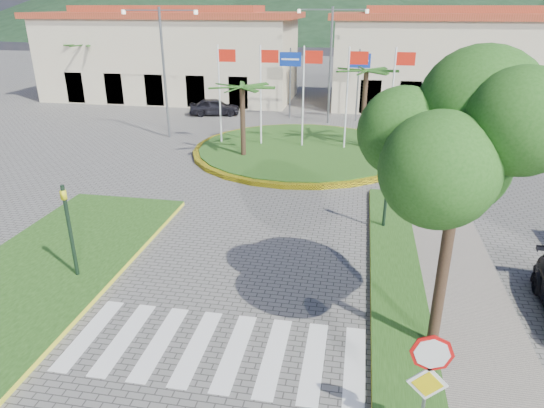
% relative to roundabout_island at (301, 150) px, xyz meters
% --- Properties ---
extents(median_left, '(5.00, 14.00, 0.18)m').
position_rel_roundabout_island_xyz_m(median_left, '(-6.50, -16.00, -0.08)').
color(median_left, '#1C4012').
rests_on(median_left, ground).
extents(crosswalk, '(8.00, 3.00, 0.01)m').
position_rel_roundabout_island_xyz_m(crosswalk, '(-0.00, -18.00, -0.16)').
color(crosswalk, silver).
rests_on(crosswalk, ground).
extents(roundabout_island, '(12.70, 12.70, 6.00)m').
position_rel_roundabout_island_xyz_m(roundabout_island, '(0.00, 0.00, 0.00)').
color(roundabout_island, yellow).
rests_on(roundabout_island, ground).
extents(stop_sign, '(0.80, 0.11, 2.65)m').
position_rel_roundabout_island_xyz_m(stop_sign, '(4.90, -20.04, 1.62)').
color(stop_sign, slate).
rests_on(stop_sign, ground).
extents(deciduous_tree, '(3.60, 3.60, 6.80)m').
position_rel_roundabout_island_xyz_m(deciduous_tree, '(5.50, -17.00, 5.01)').
color(deciduous_tree, black).
rests_on(deciduous_tree, ground).
extents(traffic_light_left, '(0.15, 0.18, 3.20)m').
position_rel_roundabout_island_xyz_m(traffic_light_left, '(-5.20, -15.50, 1.77)').
color(traffic_light_left, black).
rests_on(traffic_light_left, ground).
extents(traffic_light_right, '(0.15, 0.18, 3.20)m').
position_rel_roundabout_island_xyz_m(traffic_light_right, '(4.50, -10.00, 1.77)').
color(traffic_light_right, black).
rests_on(traffic_light_right, ground).
extents(traffic_light_far, '(0.18, 0.15, 3.20)m').
position_rel_roundabout_island_xyz_m(traffic_light_far, '(8.00, 4.00, 1.77)').
color(traffic_light_far, black).
rests_on(traffic_light_far, ground).
extents(direction_sign_west, '(1.60, 0.14, 5.20)m').
position_rel_roundabout_island_xyz_m(direction_sign_west, '(-2.00, 8.97, 3.36)').
color(direction_sign_west, slate).
rests_on(direction_sign_west, ground).
extents(direction_sign_east, '(1.60, 0.14, 5.20)m').
position_rel_roundabout_island_xyz_m(direction_sign_east, '(3.00, 8.97, 3.36)').
color(direction_sign_east, slate).
rests_on(direction_sign_east, ground).
extents(street_lamp_centre, '(4.80, 0.16, 8.00)m').
position_rel_roundabout_island_xyz_m(street_lamp_centre, '(1.00, 8.00, 4.33)').
color(street_lamp_centre, slate).
rests_on(street_lamp_centre, ground).
extents(street_lamp_west, '(4.80, 0.16, 8.00)m').
position_rel_roundabout_island_xyz_m(street_lamp_west, '(-9.00, 2.00, 4.33)').
color(street_lamp_west, slate).
rests_on(street_lamp_west, ground).
extents(building_left, '(23.32, 9.54, 8.05)m').
position_rel_roundabout_island_xyz_m(building_left, '(-14.00, 16.00, 3.73)').
color(building_left, beige).
rests_on(building_left, ground).
extents(building_right, '(19.08, 9.54, 8.05)m').
position_rel_roundabout_island_xyz_m(building_right, '(10.00, 16.00, 3.73)').
color(building_right, beige).
rests_on(building_right, ground).
extents(hill_near_back, '(110.00, 110.00, 16.00)m').
position_rel_roundabout_island_xyz_m(hill_near_back, '(-10.00, 108.00, 7.83)').
color(hill_near_back, black).
rests_on(hill_near_back, ground).
extents(white_van, '(4.57, 3.38, 1.15)m').
position_rel_roundabout_island_xyz_m(white_van, '(-5.01, 14.50, 0.41)').
color(white_van, white).
rests_on(white_van, ground).
extents(car_dark_a, '(4.16, 2.45, 1.33)m').
position_rel_roundabout_island_xyz_m(car_dark_a, '(-8.00, 9.16, 0.49)').
color(car_dark_a, black).
rests_on(car_dark_a, ground).
extents(car_dark_b, '(3.76, 2.26, 1.17)m').
position_rel_roundabout_island_xyz_m(car_dark_b, '(6.15, 10.20, 0.42)').
color(car_dark_b, black).
rests_on(car_dark_b, ground).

